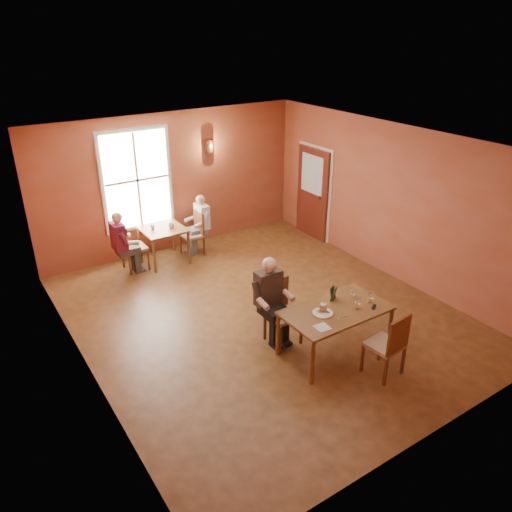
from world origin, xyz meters
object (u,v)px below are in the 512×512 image
main_table (334,331)px  chair_diner_maroon (134,247)px  diner_maroon (132,240)px  chair_empty (385,343)px  chair_diner_main (283,314)px  diner_white (192,228)px  second_table (164,245)px  chair_diner_white (192,234)px  diner_main (285,306)px

main_table → chair_diner_maroon: 4.67m
chair_diner_maroon → main_table: bearing=18.9°
main_table → diner_maroon: diner_maroon is taller
chair_empty → chair_diner_maroon: size_ratio=1.02×
chair_diner_main → chair_diner_maroon: (-1.01, 3.77, -0.02)m
diner_white → chair_diner_maroon: size_ratio=1.24×
diner_white → chair_diner_maroon: (-1.33, 0.00, -0.12)m
chair_empty → chair_diner_maroon: bearing=102.7°
main_table → second_table: (-0.86, 4.42, -0.00)m
chair_diner_white → second_table: bearing=90.0°
main_table → chair_empty: 0.83m
chair_diner_maroon → chair_empty: bearing=18.7°
diner_maroon → chair_diner_white: bearing=90.0°
chair_diner_main → diner_main: bearing=90.0°
diner_white → chair_diner_maroon: bearing=90.0°
chair_diner_main → second_table: bearing=-84.5°
second_table → diner_maroon: diner_maroon is taller
diner_main → chair_empty: 1.60m
main_table → chair_empty: size_ratio=1.58×
main_table → chair_diner_white: 4.42m
diner_main → chair_empty: size_ratio=1.33×
diner_maroon → chair_empty: bearing=19.0°
chair_empty → diner_white: diner_white is taller
chair_diner_main → diner_maroon: bearing=-74.5°
main_table → second_table: size_ratio=1.90×
diner_main → diner_white: bearing=-94.8°
chair_diner_main → second_table: chair_diner_main is taller
diner_main → diner_maroon: diner_main is taller
main_table → second_table: 4.50m
main_table → diner_white: (-0.18, 4.42, 0.24)m
second_table → chair_diner_maroon: chair_diner_maroon is taller
main_table → diner_white: size_ratio=1.30×
diner_white → main_table: bearing=-177.6°
second_table → diner_white: 0.72m
chair_empty → diner_white: size_ratio=0.83×
second_table → diner_maroon: size_ratio=0.66×
diner_main → diner_maroon: 3.94m
chair_diner_main → chair_diner_white: 3.78m
diner_main → chair_diner_maroon: diner_main is taller
diner_main → chair_empty: (0.75, -1.40, -0.17)m
second_table → diner_maroon: 0.73m
main_table → chair_empty: bearing=-72.4°
chair_diner_main → chair_diner_white: size_ratio=1.10×
chair_diner_main → second_table: size_ratio=1.22×
chair_empty → chair_diner_main: bearing=111.6°
diner_main → second_table: diner_main is taller
main_table → chair_empty: (0.25, -0.78, 0.13)m
diner_maroon → diner_main: bearing=15.4°
second_table → diner_white: bearing=0.0°
chair_diner_maroon → diner_maroon: 0.15m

